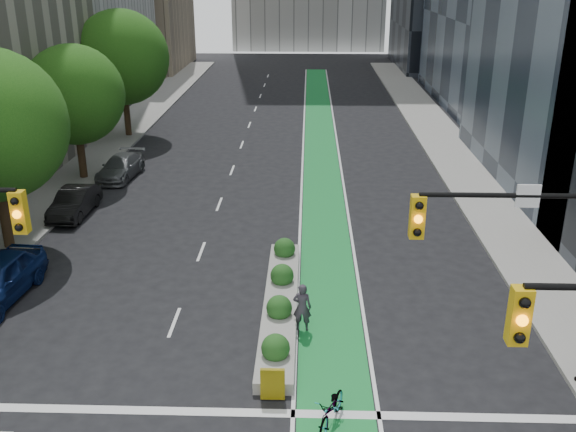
# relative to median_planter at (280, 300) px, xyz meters

# --- Properties ---
(sidewalk_left) EXTENTS (3.60, 90.00, 0.15)m
(sidewalk_left) POSITION_rel_median_planter_xyz_m (-13.00, 17.96, -0.30)
(sidewalk_left) COLOR gray
(sidewalk_left) RESTS_ON ground
(sidewalk_right) EXTENTS (3.60, 90.00, 0.15)m
(sidewalk_right) POSITION_rel_median_planter_xyz_m (10.60, 17.96, -0.30)
(sidewalk_right) COLOR gray
(sidewalk_right) RESTS_ON ground
(bike_lane_paint) EXTENTS (2.20, 70.00, 0.01)m
(bike_lane_paint) POSITION_rel_median_planter_xyz_m (1.80, 22.96, -0.37)
(bike_lane_paint) COLOR #178235
(bike_lane_paint) RESTS_ON ground
(tree_midfar) EXTENTS (5.60, 5.60, 7.76)m
(tree_midfar) POSITION_rel_median_planter_xyz_m (-12.20, 14.96, 4.57)
(tree_midfar) COLOR black
(tree_midfar) RESTS_ON ground
(tree_far) EXTENTS (6.60, 6.60, 9.00)m
(tree_far) POSITION_rel_median_planter_xyz_m (-12.20, 24.96, 5.32)
(tree_far) COLOR black
(tree_far) RESTS_ON ground
(median_planter) EXTENTS (1.20, 10.26, 1.10)m
(median_planter) POSITION_rel_median_planter_xyz_m (0.00, 0.00, 0.00)
(median_planter) COLOR gray
(median_planter) RESTS_ON ground
(bicycle) EXTENTS (1.25, 1.97, 0.98)m
(bicycle) POSITION_rel_median_planter_xyz_m (1.67, -6.21, 0.12)
(bicycle) COLOR gray
(bicycle) RESTS_ON ground
(cyclist) EXTENTS (0.68, 0.48, 1.75)m
(cyclist) POSITION_rel_median_planter_xyz_m (0.80, -1.36, 0.50)
(cyclist) COLOR #353039
(cyclist) RESTS_ON ground
(parked_car_left_mid) EXTENTS (1.58, 4.19, 1.37)m
(parked_car_left_mid) POSITION_rel_median_planter_xyz_m (-10.70, 9.17, 0.31)
(parked_car_left_mid) COLOR black
(parked_car_left_mid) RESTS_ON ground
(parked_car_left_far) EXTENTS (2.24, 4.63, 1.30)m
(parked_car_left_far) POSITION_rel_median_planter_xyz_m (-10.09, 15.30, 0.28)
(parked_car_left_far) COLOR #55575A
(parked_car_left_far) RESTS_ON ground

